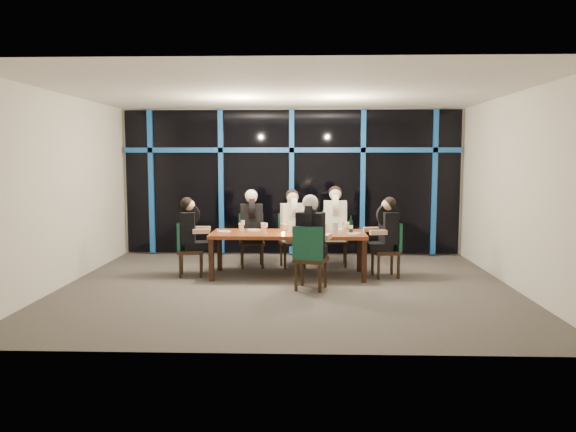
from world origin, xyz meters
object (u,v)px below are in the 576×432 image
(diner_far_left, at_px, (252,217))
(chair_end_right, at_px, (390,247))
(diner_end_right, at_px, (386,225))
(diner_end_left, at_px, (190,225))
(chair_far_mid, at_px, (292,237))
(chair_end_left, at_px, (186,246))
(chair_near_mid, at_px, (310,255))
(dining_table, at_px, (288,236))
(diner_far_right, at_px, (335,214))
(diner_far_mid, at_px, (293,217))
(water_pitcher, at_px, (334,228))
(chair_far_right, at_px, (335,235))
(diner_near_mid, at_px, (311,228))
(chair_far_left, at_px, (251,237))
(wine_bottle, at_px, (351,226))

(diner_far_left, bearing_deg, chair_end_right, -26.77)
(diner_far_left, xyz_separation_m, diner_end_right, (2.34, -0.80, -0.04))
(diner_far_left, relative_size, diner_end_left, 1.06)
(chair_far_mid, relative_size, chair_end_left, 1.07)
(chair_near_mid, bearing_deg, chair_end_left, -10.42)
(dining_table, distance_m, diner_end_right, 1.66)
(chair_near_mid, bearing_deg, diner_far_right, -88.94)
(diner_far_mid, xyz_separation_m, water_pitcher, (0.71, -0.93, -0.09))
(chair_far_right, distance_m, water_pitcher, 1.21)
(chair_end_left, distance_m, water_pitcher, 2.53)
(diner_end_left, xyz_separation_m, diner_end_right, (3.30, 0.02, 0.01))
(diner_end_left, distance_m, diner_near_mid, 2.23)
(diner_far_right, bearing_deg, diner_end_left, -158.12)
(diner_end_right, bearing_deg, chair_end_right, 90.00)
(chair_end_left, relative_size, chair_near_mid, 0.92)
(chair_near_mid, height_order, diner_end_right, diner_end_right)
(chair_far_mid, relative_size, diner_far_mid, 1.03)
(water_pitcher, bearing_deg, chair_end_right, 0.96)
(chair_end_left, distance_m, diner_end_right, 3.40)
(chair_end_left, relative_size, diner_far_mid, 0.96)
(chair_far_right, xyz_separation_m, diner_end_right, (0.81, -1.03, 0.32))
(chair_end_left, distance_m, chair_end_right, 3.46)
(diner_far_mid, relative_size, diner_end_right, 1.06)
(dining_table, distance_m, chair_far_mid, 0.87)
(diner_far_left, bearing_deg, diner_end_left, -148.47)
(chair_far_left, relative_size, chair_end_right, 1.05)
(chair_far_mid, height_order, wine_bottle, wine_bottle)
(chair_far_left, xyz_separation_m, chair_end_left, (-1.03, -0.91, -0.03))
(chair_far_left, xyz_separation_m, diner_end_right, (2.35, -0.88, 0.34))
(diner_far_mid, height_order, water_pitcher, diner_far_mid)
(chair_far_right, xyz_separation_m, diner_far_mid, (-0.78, -0.24, 0.37))
(chair_far_mid, relative_size, diner_end_right, 1.09)
(chair_end_right, height_order, diner_far_left, diner_far_left)
(chair_end_left, relative_size, chair_end_right, 0.99)
(diner_near_mid, bearing_deg, water_pitcher, -101.21)
(diner_far_left, bearing_deg, wine_bottle, -34.92)
(chair_end_left, height_order, wine_bottle, wine_bottle)
(chair_end_right, bearing_deg, diner_far_right, -146.89)
(chair_far_mid, distance_m, chair_near_mid, 1.92)
(dining_table, relative_size, chair_near_mid, 2.62)
(chair_far_left, distance_m, chair_near_mid, 2.17)
(diner_far_mid, height_order, diner_near_mid, diner_near_mid)
(diner_near_mid, bearing_deg, diner_far_left, -43.35)
(diner_far_left, xyz_separation_m, diner_near_mid, (1.07, -1.73, 0.02))
(dining_table, bearing_deg, diner_end_right, -0.64)
(chair_far_mid, relative_size, water_pitcher, 5.04)
(chair_far_left, height_order, chair_far_right, chair_far_right)
(diner_far_mid, relative_size, diner_far_right, 0.97)
(chair_near_mid, relative_size, wine_bottle, 3.32)
(water_pitcher, bearing_deg, chair_far_left, 137.22)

